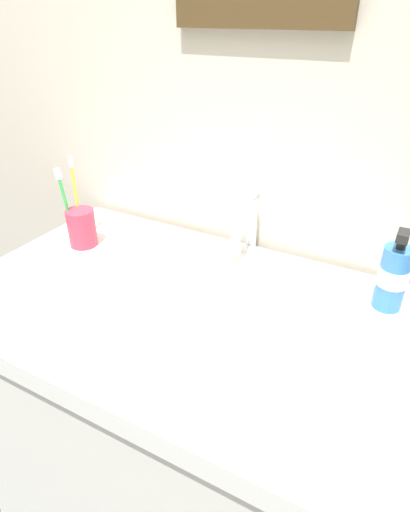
# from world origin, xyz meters

# --- Properties ---
(tiled_wall_back) EXTENTS (2.13, 0.04, 2.40)m
(tiled_wall_back) POSITION_xyz_m (0.00, 0.32, 1.20)
(tiled_wall_back) COLOR beige
(tiled_wall_back) RESTS_ON ground
(vanity_counter) EXTENTS (0.93, 0.55, 0.83)m
(vanity_counter) POSITION_xyz_m (0.00, 0.00, 0.42)
(vanity_counter) COLOR silver
(vanity_counter) RESTS_ON ground
(sink_basin) EXTENTS (0.50, 0.50, 0.10)m
(sink_basin) POSITION_xyz_m (0.02, 0.01, 0.80)
(sink_basin) COLOR white
(sink_basin) RESTS_ON vanity_counter
(faucet) EXTENTS (0.02, 0.16, 0.13)m
(faucet) POSITION_xyz_m (0.02, 0.25, 0.90)
(faucet) COLOR silver
(faucet) RESTS_ON sink_basin
(toothbrush_cup) EXTENTS (0.07, 0.07, 0.09)m
(toothbrush_cup) POSITION_xyz_m (-0.34, 0.09, 0.88)
(toothbrush_cup) COLOR #D8334C
(toothbrush_cup) RESTS_ON vanity_counter
(toothbrush_green) EXTENTS (0.03, 0.01, 0.18)m
(toothbrush_green) POSITION_xyz_m (-0.37, 0.07, 0.94)
(toothbrush_green) COLOR green
(toothbrush_green) RESTS_ON toothbrush_cup
(toothbrush_yellow) EXTENTS (0.04, 0.04, 0.20)m
(toothbrush_yellow) POSITION_xyz_m (-0.37, 0.11, 0.95)
(toothbrush_yellow) COLOR yellow
(toothbrush_yellow) RESTS_ON toothbrush_cup
(soap_dispenser) EXTENTS (0.06, 0.06, 0.16)m
(soap_dispenser) POSITION_xyz_m (0.34, 0.17, 0.90)
(soap_dispenser) COLOR #3372BF
(soap_dispenser) RESTS_ON vanity_counter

